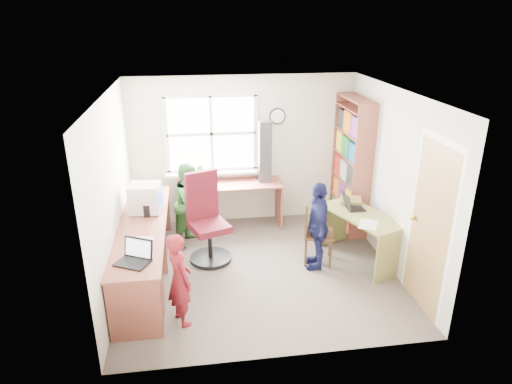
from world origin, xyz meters
TOP-DOWN VIEW (x-y plane):
  - room at (0.01, 0.10)m, footprint 3.64×3.44m
  - l_desk at (-1.31, -0.28)m, footprint 2.38×2.95m
  - right_desk at (1.45, 0.08)m, footprint 0.98×1.35m
  - bookshelf at (1.65, 1.19)m, footprint 0.30×1.02m
  - swivel_chair at (-0.67, 0.45)m, footprint 0.76×0.76m
  - wooden_chair at (0.79, 0.14)m, footprint 0.49×0.49m
  - crt_monitor at (-1.47, 0.49)m, footprint 0.45×0.41m
  - laptop_left at (-1.49, -0.84)m, footprint 0.44×0.42m
  - laptop_right at (1.36, 0.31)m, footprint 0.27×0.32m
  - speaker_a at (-1.45, 0.34)m, footprint 0.09×0.09m
  - speaker_b at (-1.50, 0.88)m, footprint 0.11×0.11m
  - cd_tower at (0.32, 1.47)m, footprint 0.20×0.18m
  - game_box at (1.43, 0.51)m, footprint 0.36×0.36m
  - paper_a at (-1.45, -0.41)m, footprint 0.26×0.33m
  - paper_b at (1.41, -0.24)m, footprint 0.35×0.39m
  - potted_plant at (-0.74, 1.51)m, footprint 0.20×0.17m
  - person_red at (-1.03, -0.96)m, footprint 0.41×0.48m
  - person_green at (-0.89, 0.99)m, footprint 0.72×0.77m
  - person_navy at (0.80, 0.00)m, footprint 0.39×0.75m

SIDE VIEW (x-z plane):
  - l_desk at x=-1.31m, z-range 0.08..0.83m
  - wooden_chair at x=0.79m, z-range 0.04..0.95m
  - right_desk at x=1.45m, z-range 0.16..0.87m
  - swivel_chair at x=-0.67m, z-range -0.09..1.17m
  - person_red at x=-1.03m, z-range 0.00..1.10m
  - person_navy at x=0.80m, z-range 0.00..1.23m
  - person_green at x=-0.89m, z-range 0.00..1.26m
  - paper_b at x=1.41m, z-range 0.71..0.71m
  - game_box at x=1.43m, z-range 0.71..0.76m
  - paper_a at x=-1.45m, z-range 0.75..0.75m
  - laptop_right at x=1.36m, z-range 0.65..0.87m
  - laptop_left at x=-1.49m, z-range 0.69..0.93m
  - speaker_a at x=-1.45m, z-range 0.75..0.92m
  - speaker_b at x=-1.50m, z-range 0.75..0.94m
  - potted_plant at x=-0.74m, z-range 0.75..1.06m
  - crt_monitor at x=-1.47m, z-range 0.75..1.15m
  - bookshelf at x=1.65m, z-range -0.05..2.05m
  - room at x=0.01m, z-range 0.00..2.44m
  - cd_tower at x=0.32m, z-range 0.75..1.73m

